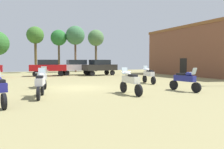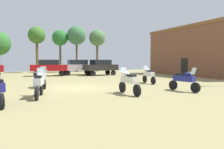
% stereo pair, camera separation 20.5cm
% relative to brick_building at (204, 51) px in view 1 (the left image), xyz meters
% --- Properties ---
extents(ground_plane, '(44.00, 52.00, 0.02)m').
position_rel_brick_building_xyz_m(ground_plane, '(-18.00, -5.68, -3.11)').
color(ground_plane, '#928858').
extents(brick_building, '(6.12, 15.80, 6.22)m').
position_rel_brick_building_xyz_m(brick_building, '(0.00, 0.00, 0.00)').
color(brick_building, brown).
rests_on(brick_building, ground).
extents(motorcycle_2, '(0.62, 2.11, 1.45)m').
position_rel_brick_building_xyz_m(motorcycle_2, '(-11.99, -5.31, -2.38)').
color(motorcycle_2, black).
rests_on(motorcycle_2, ground).
extents(motorcycle_3, '(0.70, 2.22, 1.44)m').
position_rel_brick_building_xyz_m(motorcycle_3, '(-12.61, -10.09, -2.39)').
color(motorcycle_3, black).
rests_on(motorcycle_3, ground).
extents(motorcycle_4, '(0.62, 2.25, 1.48)m').
position_rel_brick_building_xyz_m(motorcycle_4, '(-20.33, -4.78, -2.36)').
color(motorcycle_4, black).
rests_on(motorcycle_4, ground).
extents(motorcycle_5, '(0.62, 2.27, 1.47)m').
position_rel_brick_building_xyz_m(motorcycle_5, '(-16.25, -9.77, -2.37)').
color(motorcycle_5, black).
rests_on(motorcycle_5, ground).
extents(motorcycle_7, '(0.77, 2.25, 1.48)m').
position_rel_brick_building_xyz_m(motorcycle_7, '(-20.89, -8.81, -2.37)').
color(motorcycle_7, black).
rests_on(motorcycle_7, ground).
extents(car_1, '(4.50, 2.36, 2.00)m').
position_rel_brick_building_xyz_m(car_1, '(-11.87, 5.87, -1.93)').
color(car_1, black).
rests_on(car_1, ground).
extents(car_2, '(4.32, 1.86, 2.00)m').
position_rel_brick_building_xyz_m(car_2, '(-14.39, 7.84, -1.93)').
color(car_2, black).
rests_on(car_2, ground).
extents(car_3, '(4.54, 2.50, 2.00)m').
position_rel_brick_building_xyz_m(car_3, '(-18.13, 7.25, -1.93)').
color(car_3, black).
rests_on(car_3, ground).
extents(tree_2, '(2.65, 2.65, 7.22)m').
position_rel_brick_building_xyz_m(tree_2, '(-18.73, 15.92, 2.66)').
color(tree_2, brown).
rests_on(tree_2, ground).
extents(tree_4, '(3.11, 3.11, 7.65)m').
position_rel_brick_building_xyz_m(tree_4, '(-12.50, 15.30, 2.93)').
color(tree_4, brown).
rests_on(tree_4, ground).
extents(tree_5, '(2.90, 2.90, 7.42)m').
position_rel_brick_building_xyz_m(tree_5, '(-8.40, 16.53, 2.77)').
color(tree_5, brown).
rests_on(tree_5, ground).
extents(tree_7, '(2.59, 2.59, 6.96)m').
position_rel_brick_building_xyz_m(tree_7, '(-15.06, 16.11, 2.47)').
color(tree_7, brown).
rests_on(tree_7, ground).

